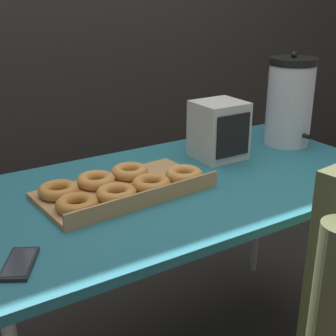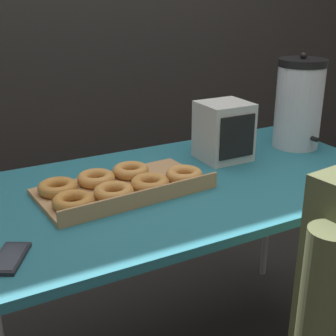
{
  "view_description": "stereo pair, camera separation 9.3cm",
  "coord_description": "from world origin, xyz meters",
  "px_view_note": "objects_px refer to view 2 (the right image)",
  "views": [
    {
      "loc": [
        -0.81,
        -1.2,
        1.38
      ],
      "look_at": [
        -0.06,
        0.0,
        0.83
      ],
      "focal_mm": 50.0,
      "sensor_mm": 36.0,
      "label": 1
    },
    {
      "loc": [
        -0.73,
        -1.25,
        1.38
      ],
      "look_at": [
        -0.06,
        0.0,
        0.83
      ],
      "focal_mm": 50.0,
      "sensor_mm": 36.0,
      "label": 2
    }
  ],
  "objects_px": {
    "donut_box": "(120,186)",
    "coffee_urn": "(299,104)",
    "cell_phone": "(10,258)",
    "space_heater": "(224,131)"
  },
  "relations": [
    {
      "from": "donut_box",
      "to": "coffee_urn",
      "type": "relative_size",
      "value": 1.49
    },
    {
      "from": "cell_phone",
      "to": "donut_box",
      "type": "bearing_deg",
      "value": 61.64
    },
    {
      "from": "coffee_urn",
      "to": "cell_phone",
      "type": "xyz_separation_m",
      "value": [
        -1.2,
        -0.34,
        -0.17
      ]
    },
    {
      "from": "coffee_urn",
      "to": "space_heater",
      "type": "height_order",
      "value": "coffee_urn"
    },
    {
      "from": "donut_box",
      "to": "space_heater",
      "type": "distance_m",
      "value": 0.49
    },
    {
      "from": "coffee_urn",
      "to": "cell_phone",
      "type": "bearing_deg",
      "value": -164.3
    },
    {
      "from": "space_heater",
      "to": "cell_phone",
      "type": "bearing_deg",
      "value": -157.64
    },
    {
      "from": "coffee_urn",
      "to": "space_heater",
      "type": "bearing_deg",
      "value": 177.78
    },
    {
      "from": "donut_box",
      "to": "coffee_urn",
      "type": "bearing_deg",
      "value": 2.43
    },
    {
      "from": "cell_phone",
      "to": "space_heater",
      "type": "relative_size",
      "value": 0.7
    }
  ]
}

